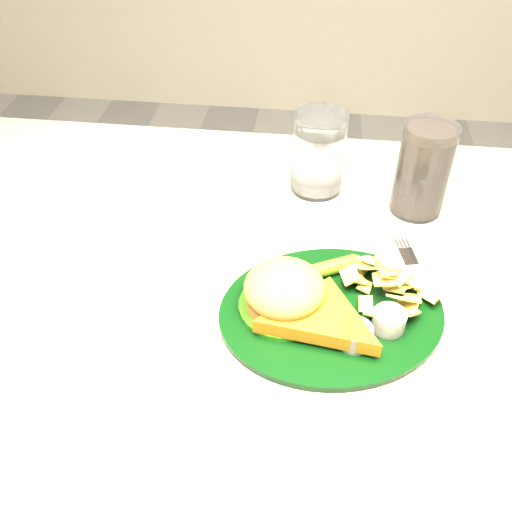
{
  "coord_description": "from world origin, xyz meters",
  "views": [
    {
      "loc": [
        0.06,
        -0.59,
        1.3
      ],
      "look_at": [
        -0.01,
        -0.02,
        0.8
      ],
      "focal_mm": 40.0,
      "sensor_mm": 36.0,
      "label": 1
    }
  ],
  "objects_px": {
    "table": "(265,421)",
    "water_glass": "(318,153)",
    "fork_napkin": "(408,292)",
    "dinner_plate": "(333,297)",
    "cola_glass": "(423,170)"
  },
  "relations": [
    {
      "from": "table",
      "to": "water_glass",
      "type": "xyz_separation_m",
      "value": [
        0.06,
        0.22,
        0.44
      ]
    },
    {
      "from": "table",
      "to": "fork_napkin",
      "type": "bearing_deg",
      "value": -5.8
    },
    {
      "from": "water_glass",
      "to": "fork_napkin",
      "type": "height_order",
      "value": "water_glass"
    },
    {
      "from": "table",
      "to": "dinner_plate",
      "type": "height_order",
      "value": "dinner_plate"
    },
    {
      "from": "dinner_plate",
      "to": "fork_napkin",
      "type": "bearing_deg",
      "value": 8.79
    },
    {
      "from": "water_glass",
      "to": "cola_glass",
      "type": "height_order",
      "value": "cola_glass"
    },
    {
      "from": "table",
      "to": "cola_glass",
      "type": "height_order",
      "value": "cola_glass"
    },
    {
      "from": "dinner_plate",
      "to": "water_glass",
      "type": "relative_size",
      "value": 2.17
    },
    {
      "from": "cola_glass",
      "to": "water_glass",
      "type": "bearing_deg",
      "value": 165.57
    },
    {
      "from": "water_glass",
      "to": "table",
      "type": "bearing_deg",
      "value": -104.51
    },
    {
      "from": "water_glass",
      "to": "cola_glass",
      "type": "distance_m",
      "value": 0.17
    },
    {
      "from": "fork_napkin",
      "to": "table",
      "type": "bearing_deg",
      "value": 161.82
    },
    {
      "from": "dinner_plate",
      "to": "cola_glass",
      "type": "distance_m",
      "value": 0.29
    },
    {
      "from": "water_glass",
      "to": "fork_napkin",
      "type": "bearing_deg",
      "value": -60.69
    },
    {
      "from": "table",
      "to": "water_glass",
      "type": "bearing_deg",
      "value": 75.49
    }
  ]
}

